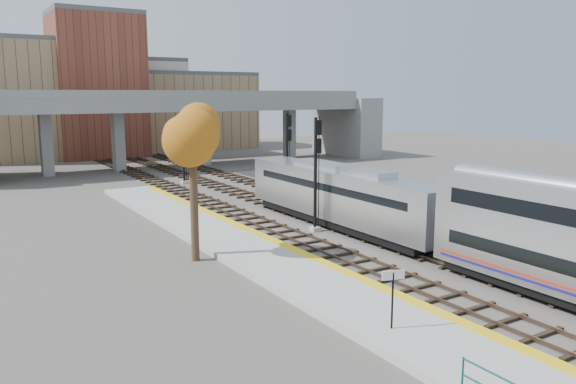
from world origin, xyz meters
TOP-DOWN VIEW (x-y plane):
  - ground at (0.00, 0.00)m, footprint 160.00×160.00m
  - platform at (-7.25, 0.00)m, footprint 4.50×60.00m
  - yellow_strip at (-5.35, 0.00)m, footprint 0.70×60.00m
  - tracks at (0.93, 12.50)m, footprint 10.70×95.00m
  - overpass at (4.92, 45.00)m, footprint 54.00×12.00m
  - buildings_far at (1.26, 66.57)m, footprint 43.00×21.00m
  - parking_lot at (14.00, 28.00)m, footprint 14.00×18.00m
  - locomotive at (1.00, 7.84)m, footprint 3.02×19.05m
  - signal_mast_near at (-1.10, 7.76)m, footprint 0.60×0.64m
  - signal_mast_mid at (3.00, 17.99)m, footprint 0.60×0.64m
  - signal_mast_far at (-1.10, 31.42)m, footprint 0.60×0.64m
  - station_sign at (-8.06, -7.44)m, footprint 0.87×0.31m
  - tree at (-10.52, 5.78)m, footprint 3.60×3.60m
  - car_a at (10.61, 25.21)m, footprint 2.41×3.79m
  - car_b at (12.96, 26.59)m, footprint 2.22×3.44m
  - car_c at (16.08, 30.88)m, footprint 1.70×3.92m

SIDE VIEW (x-z plane):
  - ground at x=0.00m, z-range 0.00..0.00m
  - parking_lot at x=14.00m, z-range 0.00..0.04m
  - tracks at x=0.93m, z-range -0.05..0.20m
  - platform at x=-7.25m, z-range 0.00..0.35m
  - yellow_strip at x=-5.35m, z-range 0.35..0.36m
  - car_b at x=12.96m, z-range 0.04..1.11m
  - car_c at x=16.08m, z-range 0.04..1.16m
  - car_a at x=10.61m, z-range 0.04..1.24m
  - station_sign at x=-8.06m, z-range 0.84..3.12m
  - locomotive at x=1.00m, z-range 0.23..4.33m
  - signal_mast_far at x=-1.10m, z-range 0.02..7.32m
  - signal_mast_mid at x=3.00m, z-range 0.05..7.54m
  - signal_mast_near at x=-1.10m, z-range 0.07..7.67m
  - overpass at x=4.92m, z-range 1.06..10.56m
  - tree at x=-10.52m, z-range 2.22..11.40m
  - buildings_far at x=1.26m, z-range -2.42..18.18m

